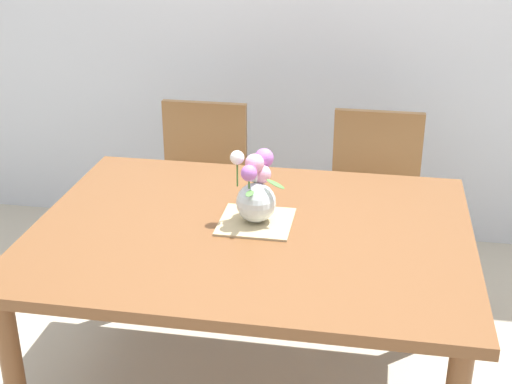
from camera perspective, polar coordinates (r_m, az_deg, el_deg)
dining_table at (r=2.55m, az=-0.39°, el=-4.55°), size 1.54×1.17×0.76m
chair_left at (r=3.52m, az=-4.45°, el=0.77°), size 0.42×0.42×0.90m
chair_right at (r=3.42m, az=9.45°, el=-0.20°), size 0.42×0.42×0.90m
placemat at (r=2.54m, az=0.00°, el=-2.39°), size 0.26×0.26×0.01m
flower_vase at (r=2.51m, az=0.00°, el=0.12°), size 0.20×0.22×0.26m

